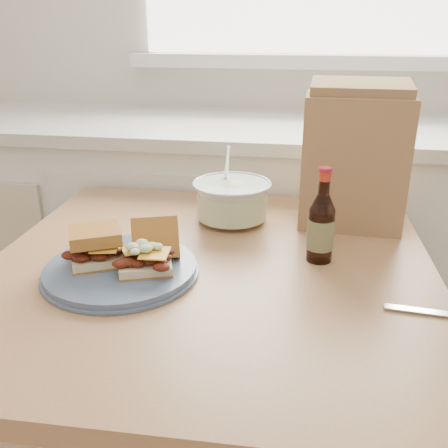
% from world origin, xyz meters
% --- Properties ---
extents(cabinet_run, '(2.50, 0.64, 0.94)m').
position_xyz_m(cabinet_run, '(-0.00, 1.70, 0.47)').
color(cabinet_run, white).
rests_on(cabinet_run, ground).
extents(dining_table, '(0.96, 0.96, 0.78)m').
position_xyz_m(dining_table, '(-0.16, 0.91, 0.67)').
color(dining_table, '#AA7750').
rests_on(dining_table, ground).
extents(plate, '(0.31, 0.31, 0.02)m').
position_xyz_m(plate, '(-0.32, 0.84, 0.79)').
color(plate, '#495B77').
rests_on(plate, dining_table).
extents(sandwich_left, '(0.13, 0.13, 0.07)m').
position_xyz_m(sandwich_left, '(-0.37, 0.85, 0.84)').
color(sandwich_left, beige).
rests_on(sandwich_left, plate).
extents(sandwich_right, '(0.13, 0.17, 0.09)m').
position_xyz_m(sandwich_right, '(-0.27, 0.85, 0.83)').
color(sandwich_right, beige).
rests_on(sandwich_right, plate).
extents(coleslaw_bowl, '(0.20, 0.20, 0.20)m').
position_xyz_m(coleslaw_bowl, '(-0.15, 1.17, 0.84)').
color(coleslaw_bowl, silver).
rests_on(coleslaw_bowl, dining_table).
extents(beer_bottle, '(0.06, 0.06, 0.21)m').
position_xyz_m(beer_bottle, '(0.07, 0.97, 0.86)').
color(beer_bottle, black).
rests_on(beer_bottle, dining_table).
extents(paper_bag, '(0.25, 0.17, 0.32)m').
position_xyz_m(paper_bag, '(0.15, 1.20, 0.94)').
color(paper_bag, '#A2744E').
rests_on(paper_bag, dining_table).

